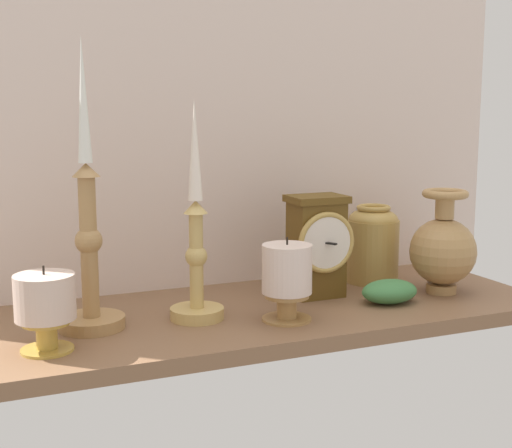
{
  "coord_description": "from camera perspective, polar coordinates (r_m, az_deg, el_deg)",
  "views": [
    {
      "loc": [
        -43.28,
        -104.36,
        32.63
      ],
      "look_at": [
        0.95,
        0.0,
        14.0
      ],
      "focal_mm": 49.95,
      "sensor_mm": 36.0,
      "label": 1
    }
  ],
  "objects": [
    {
      "name": "brass_vase_jar",
      "position": [
        1.35,
        9.33,
        -1.44
      ],
      "size": [
        9.76,
        9.76,
        14.6
      ],
      "color": "#B58F47",
      "rests_on": "ground_plane"
    },
    {
      "name": "candlestick_tall_center",
      "position": [
        1.1,
        -4.81,
        -2.18
      ],
      "size": [
        8.42,
        8.42,
        34.01
      ],
      "color": "tan",
      "rests_on": "ground_plane"
    },
    {
      "name": "pillar_candle_front",
      "position": [
        1.1,
        2.49,
        -4.25
      ],
      "size": [
        7.75,
        7.75,
        13.13
      ],
      "color": "#AD8148",
      "rests_on": "ground_plane"
    },
    {
      "name": "mantel_clock",
      "position": [
        1.23,
        4.94,
        -1.68
      ],
      "size": [
        10.56,
        9.35,
        17.69
      ],
      "color": "brown",
      "rests_on": "ground_plane"
    },
    {
      "name": "back_wall",
      "position": [
        1.3,
        -3.61,
        9.26
      ],
      "size": [
        120.0,
        2.0,
        65.0
      ],
      "primitive_type": "cube",
      "color": "beige",
      "rests_on": "ground_plane"
    },
    {
      "name": "ground_plane",
      "position": [
        1.18,
        -0.43,
        -7.34
      ],
      "size": [
        100.0,
        36.0,
        2.4
      ],
      "primitive_type": "cube",
      "color": "brown"
    },
    {
      "name": "ivy_sprig",
      "position": [
        1.22,
        10.64,
        -5.33
      ],
      "size": [
        9.97,
        6.98,
        3.98
      ],
      "color": "#3F7B42",
      "rests_on": "ground_plane"
    },
    {
      "name": "pillar_candle_near_clock",
      "position": [
        1.0,
        -16.53,
        -6.23
      ],
      "size": [
        8.14,
        8.14,
        11.82
      ],
      "color": "gold",
      "rests_on": "ground_plane"
    },
    {
      "name": "brass_vase_bulbous",
      "position": [
        1.3,
        14.75,
        -1.89
      ],
      "size": [
        11.73,
        11.73,
        18.45
      ],
      "color": "#AE834E",
      "rests_on": "ground_plane"
    },
    {
      "name": "candlestick_tall_left",
      "position": [
        1.07,
        -13.24,
        -1.83
      ],
      "size": [
        9.9,
        9.9,
        42.73
      ],
      "color": "#AA804D",
      "rests_on": "ground_plane"
    }
  ]
}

